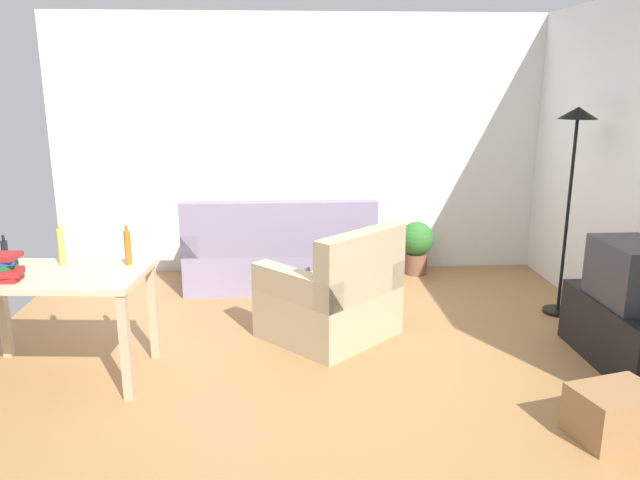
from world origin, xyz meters
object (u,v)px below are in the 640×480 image
book_stack (2,268)px  armchair (334,299)px  potted_plant (416,244)px  bottle_amber (128,247)px  bottle_dark (5,251)px  torchiere_lamp (574,155)px  storage_box (615,413)px  tv_stand (623,334)px  desk (55,288)px  tv (632,273)px  bottle_squat (61,247)px  couch (280,256)px

book_stack → armchair: bearing=18.7°
potted_plant → bottle_amber: 3.28m
bottle_dark → armchair: bearing=7.9°
potted_plant → armchair: 1.93m
potted_plant → book_stack: 4.04m
torchiere_lamp → storage_box: torchiere_lamp is taller
tv_stand → storage_box: 1.07m
desk → bottle_amber: (0.46, 0.17, 0.24)m
torchiere_lamp → potted_plant: (-1.03, 1.23, -1.08)m
tv → storage_box: tv is taller
bottle_dark → bottle_squat: size_ratio=0.68×
couch → storage_box: (1.94, -2.87, -0.16)m
couch → armchair: size_ratio=1.51×
tv → bottle_dark: size_ratio=2.95×
desk → potted_plant: 3.72m
desk → book_stack: book_stack is taller
tv_stand → bottle_squat: bearing=86.7°
tv_stand → bottle_amber: (-3.54, 0.22, 0.65)m
torchiere_lamp → desk: (-4.00, -0.99, -0.76)m
storage_box → book_stack: size_ratio=1.96×
bottle_amber → book_stack: bottle_amber is taller
potted_plant → storage_box: size_ratio=1.19×
couch → torchiere_lamp: bearing=159.7°
desk → storage_box: (3.45, -0.97, -0.50)m
potted_plant → bottle_amber: bearing=-140.7°
desk → bottle_amber: 0.54m
torchiere_lamp → bottle_dark: (-4.41, -0.73, -0.57)m
tv_stand → potted_plant: potted_plant is taller
bottle_dark → bottle_squat: bottle_squat is taller
desk → bottle_squat: size_ratio=4.19×
desk → bottle_dark: bearing=153.3°
desk → bottle_dark: bottle_dark is taller
couch → book_stack: book_stack is taller
couch → desk: bearing=51.6°
torchiere_lamp → book_stack: (-4.26, -1.15, -0.56)m
tv → bottle_dark: bottle_dark is taller
tv_stand → tv: (0.00, 0.00, 0.46)m
bottle_squat → potted_plant: bearing=34.5°
bottle_squat → bottle_amber: bearing=-1.5°
torchiere_lamp → desk: size_ratio=1.44×
tv_stand → desk: (-4.00, 0.05, 0.41)m
desk → book_stack: 0.36m
couch → storage_box: 3.47m
couch → tv: same height
tv → desk: tv is taller
couch → bottle_dark: bearing=40.5°
torchiere_lamp → book_stack: torchiere_lamp is taller
potted_plant → storage_box: bearing=-81.4°
armchair → book_stack: (-2.20, -0.75, 0.53)m
storage_box → bottle_squat: size_ratio=1.60×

